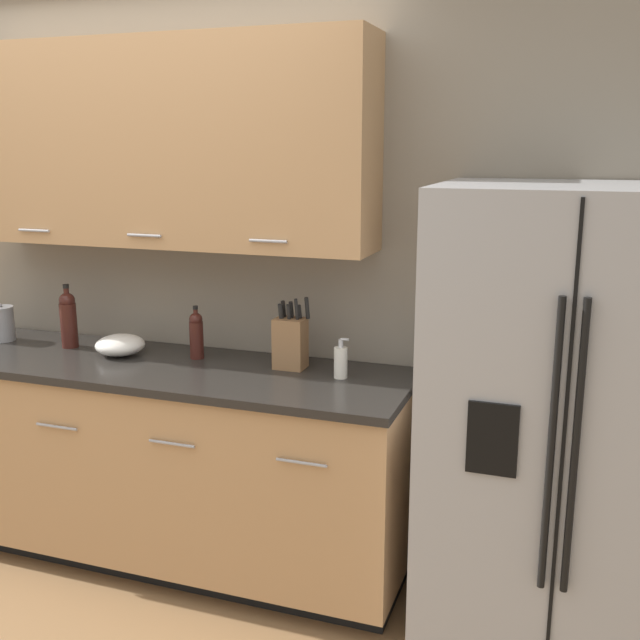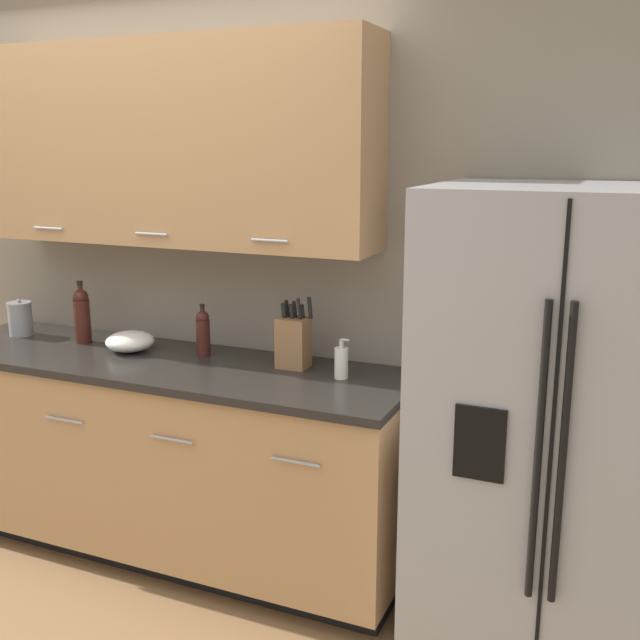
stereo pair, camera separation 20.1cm
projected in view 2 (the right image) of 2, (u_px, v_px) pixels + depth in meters
The scene contains 9 objects.
wall_back at pixel (160, 231), 3.52m from camera, with size 10.00×0.39×2.60m.
counter_unit at pixel (165, 455), 3.42m from camera, with size 2.29×0.64×0.93m.
refrigerator at pixel (562, 437), 2.60m from camera, with size 0.95×0.78×1.73m.
knife_block at pixel (293, 341), 3.17m from camera, with size 0.14×0.10×0.31m.
wine_bottle at pixel (82, 315), 3.56m from camera, with size 0.08×0.08×0.30m.
soap_dispenser at pixel (341, 362), 3.03m from camera, with size 0.06×0.06×0.17m.
oil_bottle at pixel (203, 332), 3.34m from camera, with size 0.06×0.06×0.24m.
steel_canister at pixel (20, 319), 3.71m from camera, with size 0.12×0.12×0.18m.
mixing_bowl at pixel (130, 341), 3.43m from camera, with size 0.22×0.22×0.09m.
Camera 2 is at (2.16, -1.66, 1.86)m, focal length 42.00 mm.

